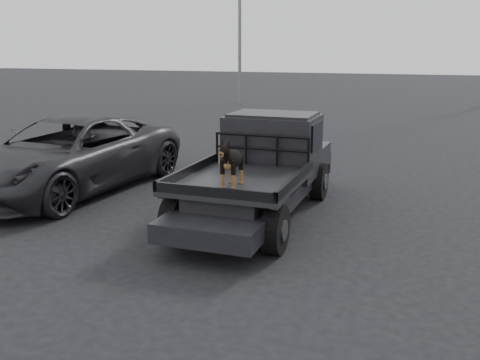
% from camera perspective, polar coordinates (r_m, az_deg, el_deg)
% --- Properties ---
extents(ground, '(120.00, 120.00, 0.00)m').
position_cam_1_polar(ground, '(8.94, -4.74, -5.92)').
color(ground, black).
rests_on(ground, ground).
extents(flatbed_ute, '(2.00, 5.40, 0.92)m').
position_cam_1_polar(flatbed_ute, '(9.82, 1.91, -1.26)').
color(flatbed_ute, black).
rests_on(flatbed_ute, ground).
extents(ute_cab, '(1.72, 1.30, 0.88)m').
position_cam_1_polar(ute_cab, '(10.52, 3.55, 4.76)').
color(ute_cab, black).
rests_on(ute_cab, flatbed_ute).
extents(headache_rack, '(1.80, 0.08, 0.55)m').
position_cam_1_polar(headache_rack, '(9.84, 2.30, 3.17)').
color(headache_rack, black).
rests_on(headache_rack, flatbed_ute).
extents(dog, '(0.32, 0.60, 0.74)m').
position_cam_1_polar(dog, '(8.30, -0.86, 1.82)').
color(dog, black).
rests_on(dog, flatbed_ute).
extents(parked_suv, '(3.04, 5.86, 1.58)m').
position_cam_1_polar(parked_suv, '(12.11, -17.90, 2.58)').
color(parked_suv, '#29292D').
rests_on(parked_suv, ground).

